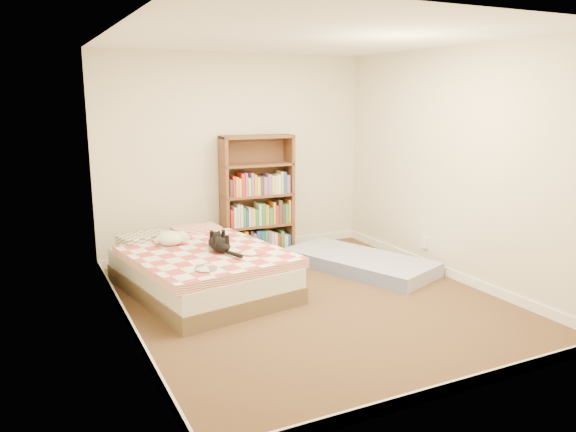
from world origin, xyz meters
name	(u,v)px	position (x,y,z in m)	size (l,w,h in m)	color
room	(312,181)	(0.00, 0.00, 1.20)	(3.51, 4.01, 2.51)	#4A3020
bed	(200,269)	(-0.88, 0.78, 0.23)	(1.64, 2.10, 0.51)	brown
bookshelf	(257,211)	(0.19, 1.81, 0.56)	(0.92, 0.34, 1.51)	#54361D
floor_mattress	(359,262)	(1.01, 0.68, 0.08)	(0.79, 1.76, 0.16)	#6672AA
black_cat	(218,243)	(-0.73, 0.62, 0.53)	(0.28, 0.70, 0.16)	black
white_dog	(171,238)	(-1.11, 1.02, 0.53)	(0.36, 0.38, 0.15)	white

